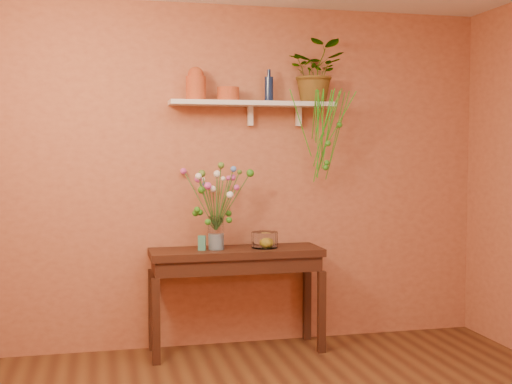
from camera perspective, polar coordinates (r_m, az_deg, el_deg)
name	(u,v)px	position (r m, az deg, el deg)	size (l,w,h in m)	color
room	(326,191)	(3.40, 5.98, 0.08)	(4.04, 4.04, 2.70)	brown
sideboard	(236,264)	(5.15, -1.71, -6.15)	(1.32, 0.42, 0.80)	#3D1F13
wall_shelf	(254,104)	(5.23, -0.17, 7.52)	(1.30, 0.24, 0.19)	white
terracotta_jug	(196,84)	(5.14, -5.18, 9.18)	(0.15, 0.15, 0.25)	#C2432A
terracotta_pot	(228,94)	(5.17, -2.40, 8.39)	(0.17, 0.17, 0.10)	#C2432A
blue_bottle	(269,89)	(5.28, 1.12, 8.84)	(0.09, 0.09, 0.25)	#101E41
spider_plant	(316,72)	(5.42, 5.18, 10.18)	(0.44, 0.38, 0.48)	#33831D
plant_fronds	(327,136)	(5.25, 6.09, 4.78)	(0.56, 0.39, 0.72)	#33831D
glass_vase	(216,235)	(5.08, -3.45, -3.73)	(0.12, 0.12, 0.25)	white
bouquet	(215,189)	(5.03, -3.54, 0.25)	(0.54, 0.55, 0.52)	#386B28
glass_bowl	(265,240)	(5.17, 0.75, -4.18)	(0.21, 0.21, 0.12)	white
lemon	(266,242)	(5.18, 0.86, -4.31)	(0.08, 0.08, 0.08)	yellow
carton	(202,243)	(5.06, -4.66, -4.38)	(0.06, 0.04, 0.11)	teal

